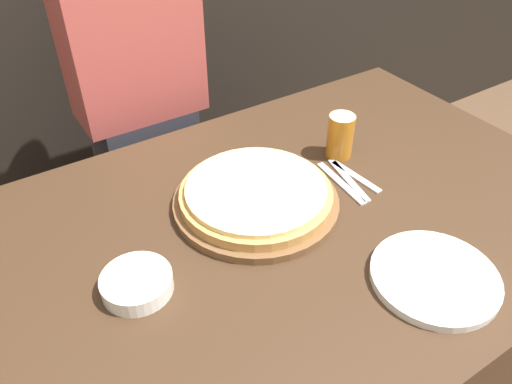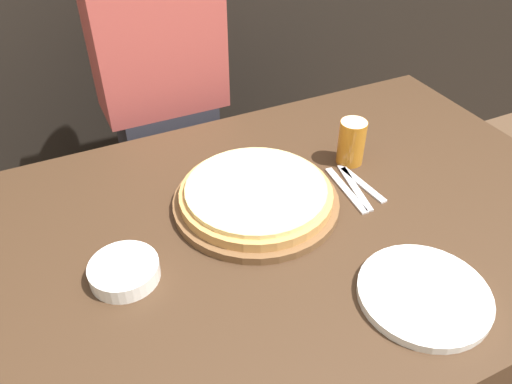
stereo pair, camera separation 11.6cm
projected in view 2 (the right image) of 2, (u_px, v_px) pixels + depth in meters
dining_table at (293, 321)px, 1.40m from camera, size 1.43×0.98×0.78m
pizza_on_board at (256, 197)px, 1.17m from camera, size 0.39×0.39×0.06m
beer_glass at (352, 140)px, 1.29m from camera, size 0.07×0.07×0.12m
dinner_plate at (424, 294)px, 0.96m from camera, size 0.26×0.26×0.02m
side_bowl at (124, 271)px, 1.00m from camera, size 0.14×0.14×0.04m
fork at (346, 190)px, 1.23m from camera, size 0.03×0.19×0.00m
dinner_knife at (354, 187)px, 1.24m from camera, size 0.06×0.19×0.00m
spoon at (363, 184)px, 1.25m from camera, size 0.03×0.16×0.00m
diner_person at (167, 127)px, 1.67m from camera, size 0.38×0.20×1.37m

